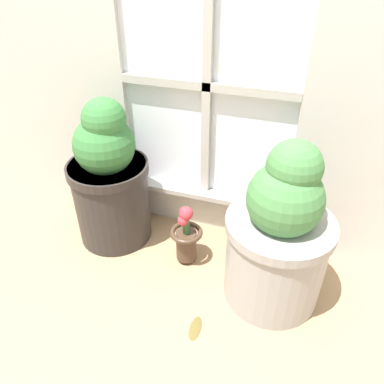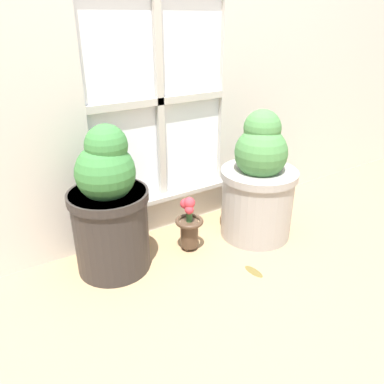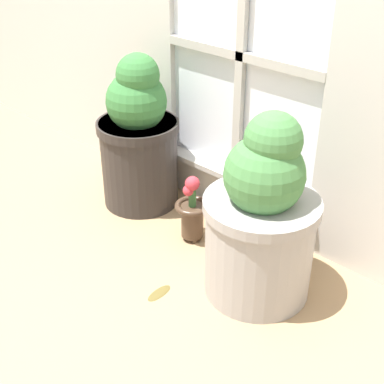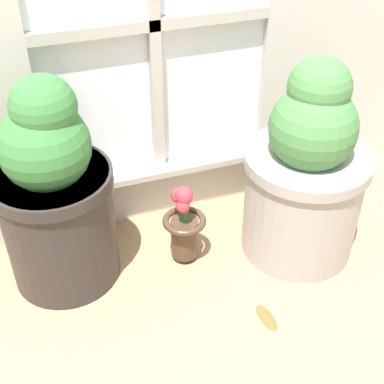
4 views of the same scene
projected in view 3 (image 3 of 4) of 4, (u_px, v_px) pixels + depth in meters
name	position (u px, v px, depth m)	size (l,w,h in m)	color
ground_plane	(132.00, 275.00, 2.02)	(10.00, 10.00, 0.00)	tan
potted_plant_left	(139.00, 139.00, 2.34)	(0.36, 0.36, 0.70)	#2D2826
potted_plant_right	(261.00, 220.00, 1.81)	(0.40, 0.40, 0.69)	#9E9993
flower_vase	(192.00, 210.00, 2.16)	(0.14, 0.14, 0.29)	#473323
fallen_leaf	(159.00, 292.00, 1.93)	(0.05, 0.11, 0.01)	brown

